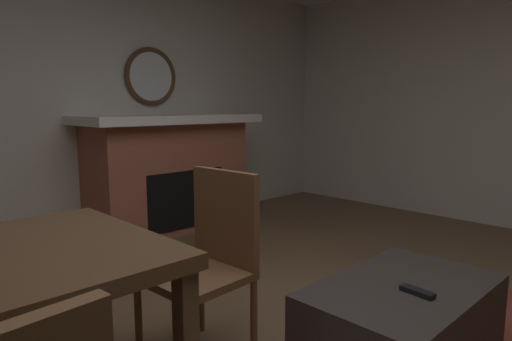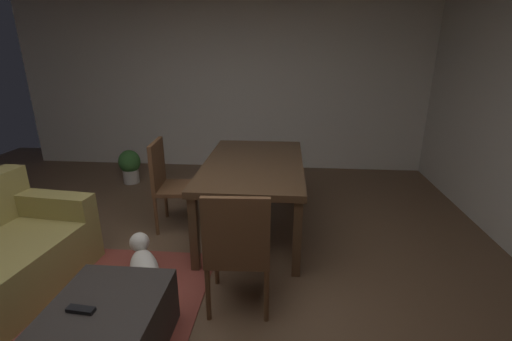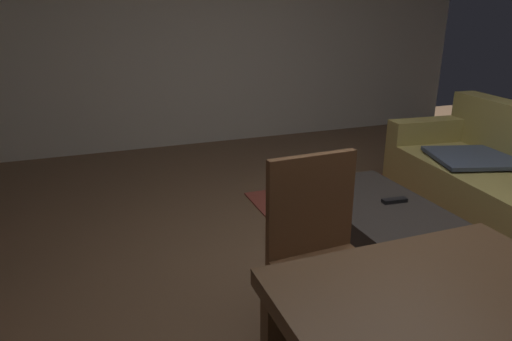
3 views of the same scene
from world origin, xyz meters
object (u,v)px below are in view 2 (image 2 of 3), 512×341
at_px(tv_remote, 81,310).
at_px(potted_plant, 130,165).
at_px(small_dog, 144,266).
at_px(dining_chair_west, 238,246).
at_px(dining_table, 254,169).
at_px(dining_chair_north, 169,180).

relative_size(tv_remote, potted_plant, 0.34).
distance_m(tv_remote, small_dog, 0.81).
relative_size(dining_chair_west, small_dog, 1.60).
xyz_separation_m(dining_table, potted_plant, (1.20, 1.86, -0.40)).
height_order(tv_remote, dining_chair_north, dining_chair_north).
distance_m(dining_chair_west, dining_chair_north, 1.51).
xyz_separation_m(dining_table, small_dog, (-1.02, 0.78, -0.49)).
height_order(tv_remote, potted_plant, potted_plant).
bearing_deg(dining_table, potted_plant, 57.12).
bearing_deg(dining_chair_west, dining_table, 0.22).
xyz_separation_m(dining_chair_west, potted_plant, (2.44, 1.87, -0.26)).
bearing_deg(dining_chair_west, dining_chair_north, 35.73).
xyz_separation_m(tv_remote, potted_plant, (2.99, 1.05, -0.15)).
height_order(dining_chair_west, small_dog, dining_chair_west).
xyz_separation_m(tv_remote, dining_chair_north, (1.78, 0.06, 0.12)).
distance_m(dining_table, dining_chair_west, 1.24).
bearing_deg(small_dog, tv_remote, 177.62).
height_order(tv_remote, small_dog, tv_remote).
bearing_deg(small_dog, dining_chair_north, 5.47).
bearing_deg(potted_plant, dining_table, -122.88).
bearing_deg(small_dog, potted_plant, 25.93).
bearing_deg(dining_chair_west, potted_plant, 37.43).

